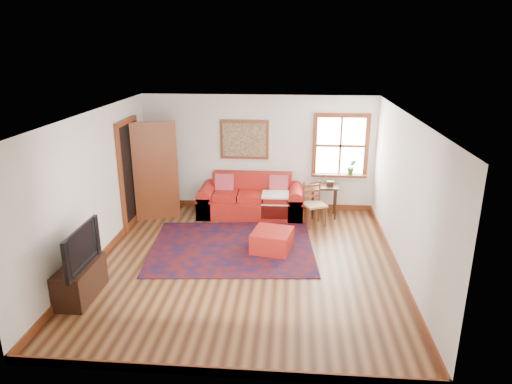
# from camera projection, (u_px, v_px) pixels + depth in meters

# --- Properties ---
(ground) EXTENTS (5.50, 5.50, 0.00)m
(ground) POSITION_uv_depth(u_px,v_px,m) (246.00, 263.00, 7.67)
(ground) COLOR #422211
(ground) RESTS_ON ground
(room_envelope) EXTENTS (5.04, 5.54, 2.52)m
(room_envelope) POSITION_uv_depth(u_px,v_px,m) (245.00, 169.00, 7.17)
(room_envelope) COLOR silver
(room_envelope) RESTS_ON ground
(window) EXTENTS (1.18, 0.20, 1.38)m
(window) POSITION_uv_depth(u_px,v_px,m) (342.00, 152.00, 9.68)
(window) COLOR white
(window) RESTS_ON ground
(doorway) EXTENTS (0.89, 1.08, 2.14)m
(doorway) POSITION_uv_depth(u_px,v_px,m) (146.00, 171.00, 9.20)
(doorway) COLOR black
(doorway) RESTS_ON ground
(framed_artwork) EXTENTS (1.05, 0.07, 0.85)m
(framed_artwork) POSITION_uv_depth(u_px,v_px,m) (244.00, 140.00, 9.78)
(framed_artwork) COLOR brown
(framed_artwork) RESTS_ON ground
(persian_rug) EXTENTS (3.08, 2.56, 0.02)m
(persian_rug) POSITION_uv_depth(u_px,v_px,m) (232.00, 247.00, 8.26)
(persian_rug) COLOR #500F0B
(persian_rug) RESTS_ON ground
(red_leather_sofa) EXTENTS (2.21, 0.91, 0.86)m
(red_leather_sofa) POSITION_uv_depth(u_px,v_px,m) (251.00, 201.00, 9.79)
(red_leather_sofa) COLOR #AC1D16
(red_leather_sofa) RESTS_ON ground
(red_ottoman) EXTENTS (0.78, 0.78, 0.38)m
(red_ottoman) POSITION_uv_depth(u_px,v_px,m) (272.00, 241.00, 8.09)
(red_ottoman) COLOR #AC1D16
(red_ottoman) RESTS_ON ground
(side_table) EXTENTS (0.57, 0.43, 0.68)m
(side_table) POSITION_uv_depth(u_px,v_px,m) (324.00, 191.00, 9.57)
(side_table) COLOR black
(side_table) RESTS_ON ground
(ladder_back_chair) EXTENTS (0.53, 0.52, 0.88)m
(ladder_back_chair) POSITION_uv_depth(u_px,v_px,m) (314.00, 202.00, 9.18)
(ladder_back_chair) COLOR tan
(ladder_back_chair) RESTS_ON ground
(media_cabinet) EXTENTS (0.42, 0.94, 0.52)m
(media_cabinet) POSITION_uv_depth(u_px,v_px,m) (80.00, 281.00, 6.60)
(media_cabinet) COLOR black
(media_cabinet) RESTS_ON ground
(television) EXTENTS (0.14, 1.04, 0.60)m
(television) POSITION_uv_depth(u_px,v_px,m) (75.00, 248.00, 6.36)
(television) COLOR black
(television) RESTS_ON media_cabinet
(candle_hurricane) EXTENTS (0.12, 0.12, 0.18)m
(candle_hurricane) POSITION_uv_depth(u_px,v_px,m) (93.00, 248.00, 6.86)
(candle_hurricane) COLOR silver
(candle_hurricane) RESTS_ON media_cabinet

